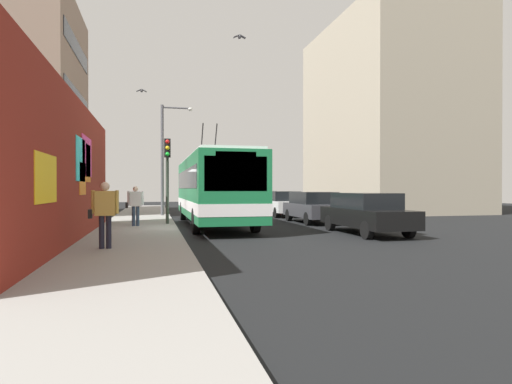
# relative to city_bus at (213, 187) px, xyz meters

# --- Properties ---
(ground_plane) EXTENTS (80.00, 80.00, 0.00)m
(ground_plane) POSITION_rel_city_bus_xyz_m (-2.41, 1.80, -1.81)
(ground_plane) COLOR black
(sidewalk_slab) EXTENTS (48.00, 3.20, 0.15)m
(sidewalk_slab) POSITION_rel_city_bus_xyz_m (-2.41, 3.40, -1.73)
(sidewalk_slab) COLOR gray
(sidewalk_slab) RESTS_ON ground_plane
(graffiti_wall) EXTENTS (14.75, 0.32, 4.55)m
(graffiti_wall) POSITION_rel_city_bus_xyz_m (-6.04, 5.15, 0.47)
(graffiti_wall) COLOR maroon
(graffiti_wall) RESTS_ON ground_plane
(building_far_left) EXTENTS (9.95, 6.86, 13.76)m
(building_far_left) POSITION_rel_city_bus_xyz_m (9.40, 11.00, 5.07)
(building_far_left) COLOR gray
(building_far_left) RESTS_ON ground_plane
(building_far_right) EXTENTS (13.80, 8.98, 14.66)m
(building_far_right) POSITION_rel_city_bus_xyz_m (10.27, -15.20, 5.52)
(building_far_right) COLOR #9E937F
(building_far_right) RESTS_ON ground_plane
(city_bus) EXTENTS (11.73, 2.62, 5.03)m
(city_bus) POSITION_rel_city_bus_xyz_m (0.00, 0.00, 0.00)
(city_bus) COLOR #19723F
(city_bus) RESTS_ON ground_plane
(parked_car_black) EXTENTS (4.78, 1.83, 1.58)m
(parked_car_black) POSITION_rel_city_bus_xyz_m (-5.25, -5.20, -0.97)
(parked_car_black) COLOR black
(parked_car_black) RESTS_ON ground_plane
(parked_car_dark_gray) EXTENTS (4.42, 1.93, 1.58)m
(parked_car_dark_gray) POSITION_rel_city_bus_xyz_m (0.28, -5.20, -0.97)
(parked_car_dark_gray) COLOR #38383D
(parked_car_dark_gray) RESTS_ON ground_plane
(parked_car_white) EXTENTS (4.38, 1.85, 1.58)m
(parked_car_white) POSITION_rel_city_bus_xyz_m (5.69, -5.20, -0.98)
(parked_car_white) COLOR white
(parked_car_white) RESTS_ON ground_plane
(parked_car_red) EXTENTS (4.47, 1.79, 1.58)m
(parked_car_red) POSITION_rel_city_bus_xyz_m (10.92, -5.20, -0.98)
(parked_car_red) COLOR #B21E19
(parked_car_red) RESTS_ON ground_plane
(pedestrian_near_wall) EXTENTS (0.24, 0.78, 1.77)m
(pedestrian_near_wall) POSITION_rel_city_bus_xyz_m (-8.24, 4.02, -0.61)
(pedestrian_near_wall) COLOR #1E1E2D
(pedestrian_near_wall) RESTS_ON sidewalk_slab
(pedestrian_midblock) EXTENTS (0.23, 0.76, 1.70)m
(pedestrian_midblock) POSITION_rel_city_bus_xyz_m (-1.28, 3.52, -0.66)
(pedestrian_midblock) COLOR #2D3F59
(pedestrian_midblock) RESTS_ON sidewalk_slab
(traffic_light) EXTENTS (0.49, 0.28, 3.87)m
(traffic_light) POSITION_rel_city_bus_xyz_m (-0.54, 2.15, 0.96)
(traffic_light) COLOR #2D382D
(traffic_light) RESTS_ON sidewalk_slab
(street_lamp) EXTENTS (0.44, 1.90, 6.64)m
(street_lamp) POSITION_rel_city_bus_xyz_m (6.00, 2.03, 2.17)
(street_lamp) COLOR #4C4C51
(street_lamp) RESTS_ON sidewalk_slab
(flying_pigeons) EXTENTS (5.52, 4.88, 1.61)m
(flying_pigeons) POSITION_rel_city_bus_xyz_m (0.94, 1.21, 5.93)
(flying_pigeons) COLOR #47474C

